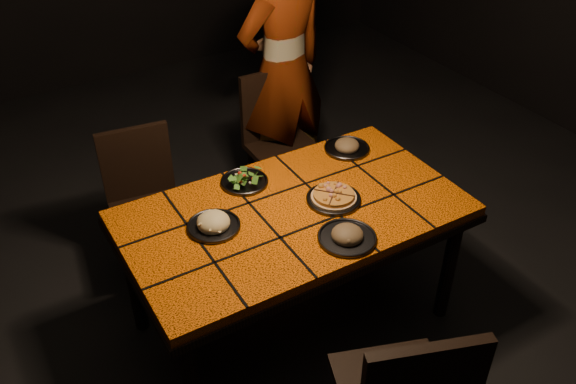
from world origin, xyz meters
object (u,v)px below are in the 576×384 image
diner (283,70)px  plate_pasta (214,224)px  dining_table (293,222)px  chair_far_left (144,194)px  chair_far_right (279,134)px  plate_pizza (334,198)px

diner → plate_pasta: 1.43m
dining_table → chair_far_left: 0.97m
dining_table → diner: diner is taller
dining_table → chair_far_right: chair_far_right is taller
chair_far_left → plate_pizza: 1.13m
chair_far_right → plate_pasta: (-0.86, -0.91, 0.24)m
dining_table → plate_pasta: bearing=170.3°
plate_pasta → chair_far_left: bearing=97.2°
chair_far_right → plate_pizza: size_ratio=2.95×
dining_table → plate_pizza: bearing=-11.1°
chair_far_right → plate_pasta: size_ratio=3.76×
chair_far_right → plate_pasta: 1.28m
chair_far_right → plate_pasta: chair_far_right is taller
plate_pasta → plate_pizza: bearing=-10.2°
dining_table → chair_far_left: size_ratio=1.86×
dining_table → chair_far_left: chair_far_left is taller
plate_pizza → diner: bearing=71.3°
dining_table → plate_pizza: (0.20, -0.04, 0.10)m
dining_table → plate_pizza: size_ratio=5.19×
chair_far_left → chair_far_right: chair_far_right is taller
dining_table → plate_pizza: 0.23m
diner → chair_far_right: bearing=41.9°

